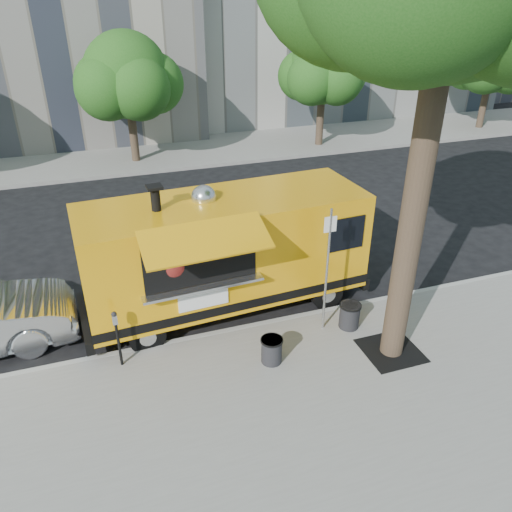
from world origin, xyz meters
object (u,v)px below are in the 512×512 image
Objects in this scene: trash_bin_left at (350,315)px; trash_bin_right at (272,350)px; sign_post at (327,264)px; far_tree_b at (126,75)px; far_tree_d at (494,56)px; parking_meter at (117,332)px; far_tree_c at (323,69)px; food_truck at (225,251)px.

trash_bin_left is 2.21m from trash_bin_right.
sign_post reaches higher than trash_bin_left.
far_tree_d is at bearing -0.30° from far_tree_b.
far_tree_b is at bearing 93.88° from trash_bin_right.
trash_bin_left reaches higher than trash_bin_right.
far_tree_b is 14.48m from parking_meter.
far_tree_d reaches higher than far_tree_b.
far_tree_c is 0.74× the size of food_truck.
far_tree_d is 4.23× the size of parking_meter.
far_tree_d is 9.85× the size of trash_bin_right.
far_tree_d is (19.00, -0.10, 0.06)m from far_tree_b.
sign_post is 2.53m from food_truck.
far_tree_d reaches higher than trash_bin_right.
sign_post is (2.55, -14.25, -1.98)m from far_tree_b.
sign_post is 2.19m from trash_bin_right.
trash_bin_left is at bearing -40.90° from food_truck.
far_tree_d reaches higher than far_tree_c.
food_truck is at bearing 29.24° from parking_meter.
trash_bin_left is (-15.85, -14.30, -3.42)m from far_tree_d.
sign_post is at bearing -46.43° from food_truck.
sign_post is at bearing -79.85° from far_tree_b.
sign_post reaches higher than parking_meter.
trash_bin_left is (5.15, -0.35, -0.51)m from parking_meter.
far_tree_c is at bearing -1.91° from far_tree_b.
food_truck is (0.71, -12.53, -2.21)m from far_tree_b.
far_tree_b reaches higher than sign_post.
trash_bin_right is at bearing -154.83° from sign_post.
far_tree_b is 9.08× the size of trash_bin_left.
far_tree_d is at bearing 33.60° from parking_meter.
parking_meter is at bearing -128.66° from far_tree_c.
food_truck is at bearing -145.79° from far_tree_d.
parking_meter is (-11.00, -13.75, -2.74)m from far_tree_c.
trash_bin_left is at bearing -14.35° from sign_post.
far_tree_c is at bearing -178.85° from far_tree_d.
trash_bin_left is at bearing 14.93° from trash_bin_right.
food_truck reaches higher than sign_post.
far_tree_b is 9.60× the size of trash_bin_right.
far_tree_b is 15.38m from trash_bin_right.
far_tree_c is 14.92m from food_truck.
parking_meter is 3.20m from trash_bin_right.
far_tree_d is at bearing 42.06° from trash_bin_left.
food_truck is at bearing 136.95° from sign_post.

